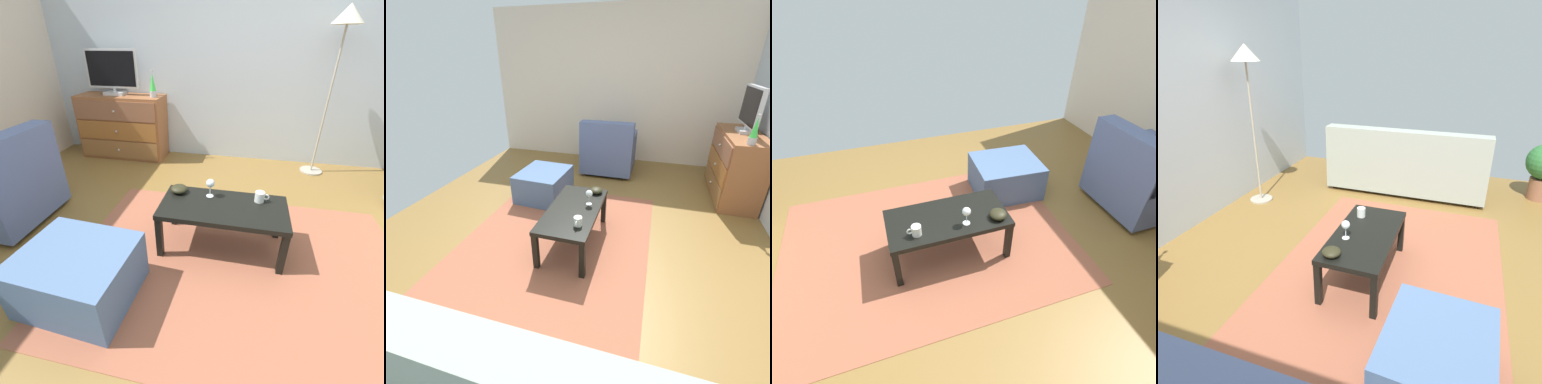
{
  "view_description": "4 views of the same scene",
  "coord_description": "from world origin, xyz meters",
  "views": [
    {
      "loc": [
        0.17,
        -1.75,
        1.53
      ],
      "look_at": [
        -0.17,
        -0.14,
        0.57
      ],
      "focal_mm": 24.54,
      "sensor_mm": 36.0,
      "label": 1
    },
    {
      "loc": [
        2.24,
        0.67,
        1.75
      ],
      "look_at": [
        0.27,
        0.09,
        0.7
      ],
      "focal_mm": 25.03,
      "sensor_mm": 36.0,
      "label": 2
    },
    {
      "loc": [
        0.5,
        1.75,
        2.01
      ],
      "look_at": [
        -0.11,
        -0.08,
        0.57
      ],
      "focal_mm": 27.59,
      "sensor_mm": 36.0,
      "label": 3
    },
    {
      "loc": [
        -2.23,
        -0.71,
        1.81
      ],
      "look_at": [
        0.11,
        0.14,
        0.73
      ],
      "focal_mm": 31.25,
      "sensor_mm": 36.0,
      "label": 4
    }
  ],
  "objects": [
    {
      "name": "wall_plain_left",
      "position": [
        -2.73,
        0.0,
        1.26
      ],
      "size": [
        0.12,
        4.61,
        2.51
      ],
      "primitive_type": "cube",
      "color": "beige",
      "rests_on": "ground_plane"
    },
    {
      "name": "coffee_table",
      "position": [
        0.06,
        -0.01,
        0.35
      ],
      "size": [
        0.99,
        0.49,
        0.4
      ],
      "color": "black",
      "rests_on": "ground_plane"
    },
    {
      "name": "armchair",
      "position": [
        -1.97,
        -0.04,
        0.36
      ],
      "size": [
        0.8,
        0.81,
        0.88
      ],
      "color": "#332319",
      "rests_on": "ground_plane"
    },
    {
      "name": "lava_lamp",
      "position": [
        -1.08,
        1.71,
        1.02
      ],
      "size": [
        0.09,
        0.09,
        0.33
      ],
      "color": "#B7B7BC",
      "rests_on": "dresser"
    },
    {
      "name": "area_rug",
      "position": [
        0.2,
        -0.2,
        0.0
      ],
      "size": [
        2.6,
        1.9,
        0.01
      ],
      "primitive_type": "cube",
      "color": "#9B563D",
      "rests_on": "ground_plane"
    },
    {
      "name": "ground_plane",
      "position": [
        0.0,
        0.0,
        -0.03
      ],
      "size": [
        5.94,
        4.61,
        0.05
      ],
      "primitive_type": "cube",
      "color": "brown"
    },
    {
      "name": "mug",
      "position": [
        0.33,
        0.11,
        0.45
      ],
      "size": [
        0.11,
        0.08,
        0.08
      ],
      "color": "silver",
      "rests_on": "coffee_table"
    },
    {
      "name": "wine_glass",
      "position": [
        -0.07,
        0.11,
        0.52
      ],
      "size": [
        0.07,
        0.07,
        0.16
      ],
      "color": "silver",
      "rests_on": "coffee_table"
    },
    {
      "name": "tv",
      "position": [
        -1.66,
        1.78,
        1.17
      ],
      "size": [
        0.72,
        0.18,
        0.56
      ],
      "color": "silver",
      "rests_on": "dresser"
    },
    {
      "name": "bowl_decorative",
      "position": [
        -0.33,
        0.12,
        0.44
      ],
      "size": [
        0.14,
        0.14,
        0.06
      ],
      "primitive_type": "ellipsoid",
      "color": "#2B2817",
      "rests_on": "coffee_table"
    },
    {
      "name": "ottoman",
      "position": [
        -0.81,
        -0.71,
        0.19
      ],
      "size": [
        0.73,
        0.64,
        0.38
      ],
      "primitive_type": "cube",
      "rotation": [
        0.0,
        0.0,
        -0.06
      ],
      "color": "#4C668F",
      "rests_on": "ground_plane"
    },
    {
      "name": "dresser",
      "position": [
        -1.59,
        1.75,
        0.44
      ],
      "size": [
        1.21,
        0.49,
        0.87
      ],
      "color": "#955732",
      "rests_on": "ground_plane"
    }
  ]
}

